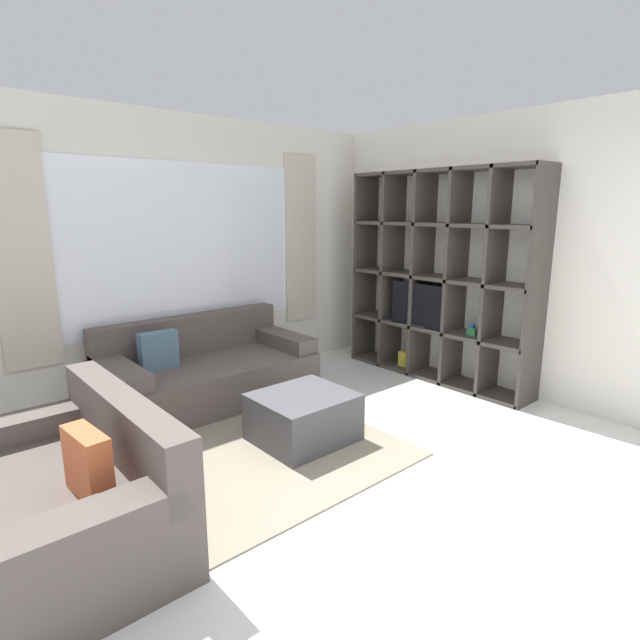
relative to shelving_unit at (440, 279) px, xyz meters
The scene contains 8 objects.
ground_plane 2.88m from the shelving_unit, 143.14° to the right, with size 16.00×16.00×0.00m, color silver.
wall_back 2.64m from the shelving_unit, 144.33° to the left, with size 5.80×0.11×2.70m.
wall_right 0.34m from the shelving_unit, 13.76° to the right, with size 0.07×4.30×2.70m, color silver.
area_rug 3.06m from the shelving_unit, behind, with size 2.72×2.29×0.01m, color gray.
shelving_unit is the anchor object (origin of this frame).
couch_main 2.58m from the shelving_unit, 155.56° to the left, with size 1.92×0.96×0.78m.
couch_side 3.94m from the shelving_unit, behind, with size 0.96×1.57×0.78m.
ottoman 2.28m from the shelving_unit, behind, with size 0.72×0.65×0.39m.
Camera 1 is at (-2.26, -1.52, 1.81)m, focal length 28.00 mm.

